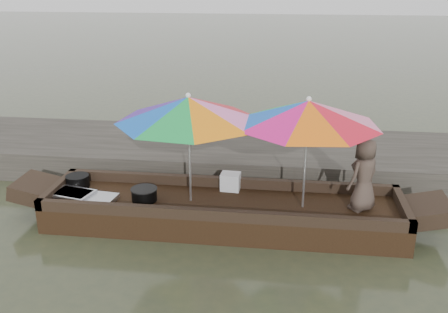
# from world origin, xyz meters

# --- Properties ---
(water) EXTENTS (80.00, 80.00, 0.00)m
(water) POSITION_xyz_m (0.00, 0.00, 0.00)
(water) COLOR #343B28
(water) RESTS_ON ground
(dock) EXTENTS (22.00, 2.20, 0.50)m
(dock) POSITION_xyz_m (0.00, 2.20, 0.25)
(dock) COLOR #2D2B26
(dock) RESTS_ON ground
(boat_hull) EXTENTS (4.98, 1.20, 0.35)m
(boat_hull) POSITION_xyz_m (0.00, 0.00, 0.17)
(boat_hull) COLOR black
(boat_hull) RESTS_ON water
(cooking_pot) EXTENTS (0.34, 0.34, 0.18)m
(cooking_pot) POSITION_xyz_m (-2.24, 0.26, 0.44)
(cooking_pot) COLOR black
(cooking_pot) RESTS_ON boat_hull
(tray_crayfish) EXTENTS (0.63, 0.50, 0.09)m
(tray_crayfish) POSITION_xyz_m (-2.15, -0.13, 0.39)
(tray_crayfish) COLOR silver
(tray_crayfish) RESTS_ON boat_hull
(tray_scallop) EXTENTS (0.60, 0.45, 0.06)m
(tray_scallop) POSITION_xyz_m (-1.80, -0.17, 0.38)
(tray_scallop) COLOR silver
(tray_scallop) RESTS_ON boat_hull
(charcoal_grill) EXTENTS (0.36, 0.36, 0.17)m
(charcoal_grill) POSITION_xyz_m (-1.11, -0.08, 0.43)
(charcoal_grill) COLOR black
(charcoal_grill) RESTS_ON boat_hull
(supply_bag) EXTENTS (0.29, 0.24, 0.26)m
(supply_bag) POSITION_xyz_m (0.05, 0.45, 0.48)
(supply_bag) COLOR silver
(supply_bag) RESTS_ON boat_hull
(vendor) EXTENTS (0.59, 0.58, 1.02)m
(vendor) POSITION_xyz_m (1.89, 0.03, 0.86)
(vendor) COLOR #463830
(vendor) RESTS_ON boat_hull
(umbrella_bow) EXTENTS (2.42, 2.42, 1.55)m
(umbrella_bow) POSITION_xyz_m (-0.46, 0.00, 1.12)
(umbrella_bow) COLOR red
(umbrella_bow) RESTS_ON boat_hull
(umbrella_stern) EXTENTS (2.38, 2.38, 1.55)m
(umbrella_stern) POSITION_xyz_m (1.11, 0.00, 1.12)
(umbrella_stern) COLOR pink
(umbrella_stern) RESTS_ON boat_hull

